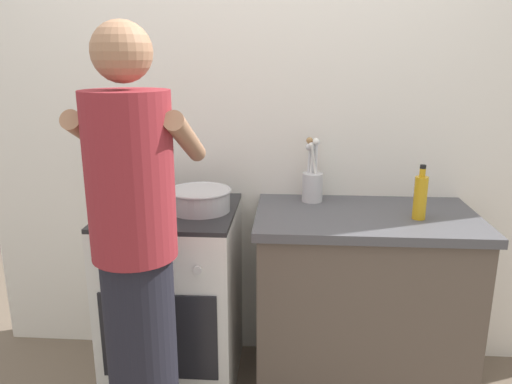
# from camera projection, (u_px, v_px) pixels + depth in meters

# --- Properties ---
(back_wall) EXTENTS (3.20, 0.10, 2.50)m
(back_wall) POSITION_uv_depth(u_px,v_px,m) (291.00, 125.00, 2.49)
(back_wall) COLOR silver
(back_wall) RESTS_ON ground
(countertop) EXTENTS (1.00, 0.60, 0.90)m
(countertop) POSITION_uv_depth(u_px,v_px,m) (361.00, 303.00, 2.34)
(countertop) COLOR brown
(countertop) RESTS_ON ground
(stove_range) EXTENTS (0.60, 0.62, 0.90)m
(stove_range) POSITION_uv_depth(u_px,v_px,m) (175.00, 297.00, 2.40)
(stove_range) COLOR white
(stove_range) RESTS_ON ground
(pot) EXTENTS (0.28, 0.21, 0.13)m
(pot) POSITION_uv_depth(u_px,v_px,m) (142.00, 194.00, 2.30)
(pot) COLOR #B2B2B7
(pot) RESTS_ON stove_range
(mixing_bowl) EXTENTS (0.29, 0.29, 0.10)m
(mixing_bowl) POSITION_uv_depth(u_px,v_px,m) (200.00, 199.00, 2.25)
(mixing_bowl) COLOR #B7B7BC
(mixing_bowl) RESTS_ON stove_range
(utensil_crock) EXTENTS (0.10, 0.10, 0.31)m
(utensil_crock) POSITION_uv_depth(u_px,v_px,m) (312.00, 181.00, 2.39)
(utensil_crock) COLOR silver
(utensil_crock) RESTS_ON countertop
(oil_bottle) EXTENTS (0.06, 0.06, 0.24)m
(oil_bottle) POSITION_uv_depth(u_px,v_px,m) (420.00, 197.00, 2.13)
(oil_bottle) COLOR gold
(oil_bottle) RESTS_ON countertop
(person) EXTENTS (0.41, 0.50, 1.70)m
(person) POSITION_uv_depth(u_px,v_px,m) (137.00, 265.00, 1.77)
(person) COLOR black
(person) RESTS_ON ground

